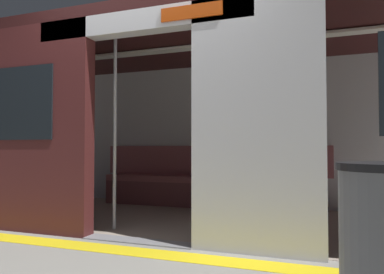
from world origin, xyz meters
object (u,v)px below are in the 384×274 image
(book, at_px, (202,175))
(grab_pole_door, at_px, (115,130))
(handbag, at_px, (256,171))
(train_car, at_px, (176,98))
(bench_seat, at_px, (205,184))
(person_seated, at_px, (223,162))

(book, bearing_deg, grab_pole_door, 50.62)
(grab_pole_door, bearing_deg, book, -103.80)
(handbag, distance_m, grab_pole_door, 2.19)
(train_car, xyz_separation_m, book, (-0.02, -0.95, -1.02))
(bench_seat, xyz_separation_m, grab_pole_door, (0.48, 1.68, 0.72))
(bench_seat, xyz_separation_m, handbag, (-0.73, -0.06, 0.19))
(handbag, xyz_separation_m, grab_pole_door, (1.22, 1.75, 0.53))
(person_seated, height_order, grab_pole_door, grab_pole_door)
(handbag, distance_m, book, 0.80)
(book, xyz_separation_m, grab_pole_door, (0.42, 1.71, 0.60))
(bench_seat, bearing_deg, book, -25.03)
(book, bearing_deg, handbag, 156.74)
(bench_seat, height_order, handbag, handbag)
(bench_seat, relative_size, person_seated, 2.69)
(handbag, bearing_deg, train_car, 50.23)
(train_car, height_order, grab_pole_door, train_car)
(handbag, height_order, grab_pole_door, grab_pole_door)
(bench_seat, xyz_separation_m, book, (0.06, -0.03, 0.12))
(grab_pole_door, bearing_deg, handbag, -124.86)
(handbag, bearing_deg, person_seated, 14.00)
(person_seated, bearing_deg, grab_pole_door, 65.08)
(handbag, bearing_deg, grab_pole_door, 55.14)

